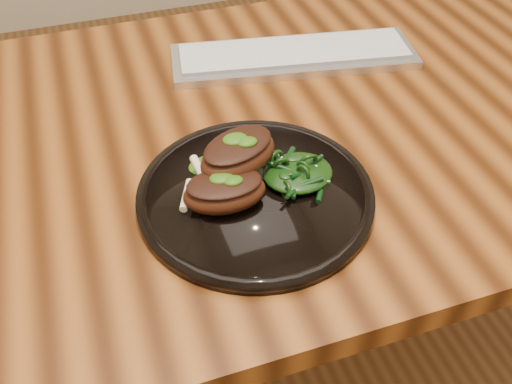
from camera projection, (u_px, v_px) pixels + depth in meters
desk at (256, 162)px, 0.95m from camera, size 1.60×0.80×0.75m
plate at (255, 195)px, 0.76m from camera, size 0.31×0.31×0.02m
lamb_chop_front at (224, 191)px, 0.72m from camera, size 0.12×0.08×0.05m
lamb_chop_back at (237, 153)px, 0.74m from camera, size 0.13×0.11×0.05m
herb_smear at (213, 164)px, 0.79m from camera, size 0.07×0.05×0.00m
greens_heap at (298, 169)px, 0.76m from camera, size 0.10×0.09×0.04m
keyboard at (294, 55)px, 1.02m from camera, size 0.45×0.20×0.02m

